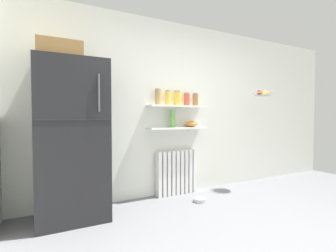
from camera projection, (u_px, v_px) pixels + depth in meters
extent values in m
plane|color=slate|center=(244.00, 233.00, 2.50)|extent=(7.04, 7.04, 0.00)
cube|color=silver|center=(171.00, 109.00, 3.83)|extent=(7.04, 0.10, 2.60)
cube|color=black|center=(71.00, 140.00, 2.83)|extent=(0.77, 0.63, 1.81)
cube|color=#262628|center=(75.00, 119.00, 2.54)|extent=(0.75, 0.01, 0.01)
cylinder|color=#4C4C51|center=(99.00, 93.00, 2.62)|extent=(0.02, 0.02, 0.40)
cube|color=olive|center=(59.00, 51.00, 2.74)|extent=(0.46, 0.44, 0.18)
cube|color=white|center=(159.00, 174.00, 3.62)|extent=(0.05, 0.12, 0.66)
cube|color=white|center=(163.00, 174.00, 3.66)|extent=(0.05, 0.12, 0.66)
cube|color=white|center=(168.00, 173.00, 3.69)|extent=(0.05, 0.12, 0.66)
cube|color=white|center=(172.00, 173.00, 3.73)|extent=(0.05, 0.12, 0.66)
cube|color=white|center=(176.00, 172.00, 3.76)|extent=(0.05, 0.12, 0.66)
cube|color=white|center=(181.00, 172.00, 3.79)|extent=(0.05, 0.12, 0.66)
cube|color=white|center=(185.00, 171.00, 3.83)|extent=(0.05, 0.12, 0.66)
cube|color=white|center=(189.00, 171.00, 3.86)|extent=(0.05, 0.12, 0.66)
cube|color=white|center=(193.00, 170.00, 3.90)|extent=(0.05, 0.12, 0.66)
cube|color=white|center=(178.00, 128.00, 3.71)|extent=(0.94, 0.22, 0.02)
cube|color=white|center=(178.00, 106.00, 3.70)|extent=(0.94, 0.22, 0.02)
cylinder|color=tan|center=(158.00, 98.00, 3.54)|extent=(0.10, 0.10, 0.21)
cylinder|color=gray|center=(158.00, 89.00, 3.54)|extent=(0.09, 0.09, 0.02)
cylinder|color=yellow|center=(168.00, 98.00, 3.62)|extent=(0.09, 0.09, 0.20)
cylinder|color=gray|center=(168.00, 91.00, 3.61)|extent=(0.08, 0.08, 0.02)
cylinder|color=yellow|center=(178.00, 99.00, 3.69)|extent=(0.11, 0.11, 0.20)
cylinder|color=gray|center=(178.00, 91.00, 3.69)|extent=(0.11, 0.11, 0.02)
cylinder|color=#C64C38|center=(187.00, 100.00, 3.77)|extent=(0.09, 0.09, 0.18)
cylinder|color=gray|center=(187.00, 93.00, 3.76)|extent=(0.09, 0.09, 0.02)
cylinder|color=olive|center=(195.00, 100.00, 3.84)|extent=(0.09, 0.09, 0.18)
cylinder|color=gray|center=(195.00, 94.00, 3.84)|extent=(0.08, 0.08, 0.02)
cylinder|color=#66A84C|center=(173.00, 119.00, 3.66)|extent=(0.08, 0.08, 0.26)
ellipsoid|color=orange|center=(191.00, 124.00, 3.82)|extent=(0.20, 0.20, 0.09)
cylinder|color=#B7B7BC|center=(200.00, 200.00, 3.42)|extent=(0.17, 0.17, 0.05)
torus|color=#B2B2B7|center=(263.00, 93.00, 4.04)|extent=(0.32, 0.32, 0.01)
cylinder|color=#A8A8AD|center=(263.00, 95.00, 4.04)|extent=(0.26, 0.26, 0.01)
sphere|color=gold|center=(265.00, 93.00, 4.07)|extent=(0.09, 0.09, 0.09)
sphere|color=red|center=(260.00, 92.00, 4.02)|extent=(0.08, 0.08, 0.08)
ellipsoid|color=yellow|center=(266.00, 93.00, 4.03)|extent=(0.18, 0.06, 0.06)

